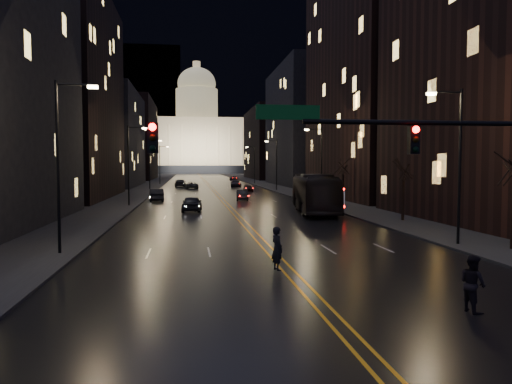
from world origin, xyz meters
name	(u,v)px	position (x,y,z in m)	size (l,w,h in m)	color
ground	(315,300)	(0.00, 0.00, 0.00)	(900.00, 900.00, 0.00)	black
road	(204,180)	(0.00, 130.00, 0.01)	(20.00, 320.00, 0.02)	black
sidewalk_left	(155,180)	(-14.00, 130.00, 0.08)	(8.00, 320.00, 0.16)	black
sidewalk_right	(251,180)	(14.00, 130.00, 0.08)	(8.00, 320.00, 0.16)	black
center_line	(204,180)	(0.00, 130.00, 0.03)	(0.62, 320.00, 0.01)	orange
building_left_mid	(64,95)	(-21.00, 54.00, 14.00)	(12.00, 30.00, 28.00)	black
building_left_far	(109,139)	(-21.00, 92.00, 10.00)	(12.00, 34.00, 20.00)	black
building_left_dist	(134,140)	(-21.00, 140.00, 12.00)	(12.00, 40.00, 24.00)	black
building_right_near	(512,72)	(21.00, 20.00, 12.00)	(12.00, 26.00, 24.00)	black
building_right_tall	(374,60)	(21.00, 50.00, 19.00)	(12.00, 30.00, 38.00)	black
building_right_mid	(304,127)	(21.00, 92.00, 13.00)	(12.00, 34.00, 26.00)	black
building_right_dist	(269,144)	(21.00, 140.00, 11.00)	(12.00, 40.00, 22.00)	black
mountain_ridge	(245,88)	(40.00, 380.00, 65.00)	(520.00, 60.00, 130.00)	black
capitol	(197,141)	(0.00, 250.00, 17.15)	(90.00, 50.00, 58.50)	black
traffic_signal	(477,154)	(5.91, 0.00, 5.10)	(17.29, 0.45, 7.00)	black
streetlamp_right_near	(457,158)	(10.81, 10.00, 5.08)	(2.13, 0.25, 9.00)	black
streetlamp_left_near	(61,157)	(-10.81, 10.00, 5.08)	(2.13, 0.25, 9.00)	black
streetlamp_right_mid	(320,161)	(10.81, 40.00, 5.08)	(2.13, 0.25, 9.00)	black
streetlamp_left_mid	(130,161)	(-10.81, 40.00, 5.08)	(2.13, 0.25, 9.00)	black
streetlamp_right_far	(276,162)	(10.81, 70.00, 5.08)	(2.13, 0.25, 9.00)	black
streetlamp_left_far	(151,162)	(-10.81, 70.00, 5.08)	(2.13, 0.25, 9.00)	black
streetlamp_right_dist	(254,163)	(10.81, 100.00, 5.08)	(2.13, 0.25, 9.00)	black
streetlamp_left_dist	(161,163)	(-10.81, 100.00, 5.08)	(2.13, 0.25, 9.00)	black
tree_right_mid	(403,167)	(13.00, 22.00, 4.53)	(2.40, 2.40, 6.65)	black
tree_right_far	(343,166)	(13.00, 38.00, 4.53)	(2.40, 2.40, 6.65)	black
bus	(315,193)	(7.77, 30.49, 1.89)	(3.18, 13.58, 3.78)	black
oncoming_car_a	(192,204)	(-4.08, 33.32, 0.79)	(1.87, 4.65, 1.58)	black
oncoming_car_b	(156,195)	(-8.50, 47.68, 0.80)	(1.70, 4.87, 1.61)	black
oncoming_car_c	(191,185)	(-3.91, 79.86, 0.67)	(2.24, 4.85, 1.35)	black
oncoming_car_d	(180,183)	(-6.16, 87.32, 0.78)	(2.18, 5.36, 1.56)	black
receding_car_a	(242,195)	(2.50, 47.52, 0.70)	(1.49, 4.28, 1.41)	black
receding_car_b	(248,188)	(5.57, 67.13, 0.64)	(1.50, 3.73, 1.27)	black
receding_car_c	(236,184)	(5.16, 84.75, 0.75)	(2.11, 5.19, 1.51)	black
receding_car_d	(234,178)	(8.50, 126.93, 0.69)	(2.28, 4.95, 1.37)	black
pedestrian_a	(277,249)	(-0.47, 5.00, 0.98)	(0.72, 0.47, 1.97)	black
pedestrian_b	(473,284)	(4.65, -2.00, 0.93)	(0.90, 0.49, 1.85)	black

